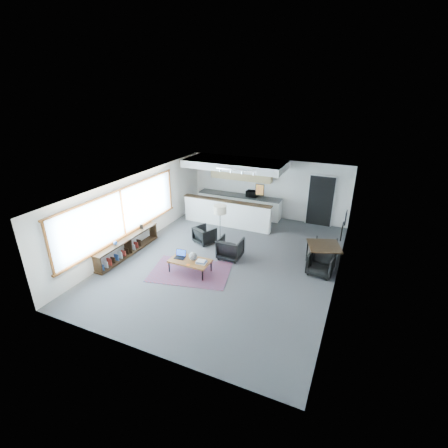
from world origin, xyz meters
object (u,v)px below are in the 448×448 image
at_px(ceramic_pot, 193,256).
at_px(microwave, 252,193).
at_px(book_stack, 201,262).
at_px(dining_table, 324,247).
at_px(dining_chair_near, 321,264).
at_px(dining_chair_far, 326,250).
at_px(armchair_right, 230,247).
at_px(coffee_table, 190,261).
at_px(armchair_left, 205,234).
at_px(laptop, 180,255).
at_px(floor_lamp, 220,211).

distance_m(ceramic_pot, microwave, 5.27).
distance_m(book_stack, dining_table, 3.89).
relative_size(dining_chair_near, dining_chair_far, 1.03).
xyz_separation_m(book_stack, dining_chair_far, (3.35, 2.67, -0.15)).
relative_size(armchair_right, dining_chair_near, 1.22).
xyz_separation_m(book_stack, dining_chair_near, (3.35, 1.58, -0.14)).
bearing_deg(dining_chair_near, microwave, 140.68).
bearing_deg(coffee_table, book_stack, -1.57).
bearing_deg(dining_chair_near, book_stack, -148.07).
bearing_deg(armchair_right, dining_chair_near, -178.51).
relative_size(coffee_table, armchair_right, 1.62).
relative_size(armchair_left, dining_table, 0.57).
height_order(laptop, dining_chair_far, laptop).
distance_m(laptop, dining_chair_far, 4.88).
bearing_deg(laptop, dining_chair_far, 25.52).
distance_m(coffee_table, dining_chair_near, 4.07).
bearing_deg(dining_chair_near, floor_lamp, 179.14).
relative_size(laptop, dining_chair_far, 0.57).
xyz_separation_m(laptop, book_stack, (0.78, -0.07, -0.02)).
relative_size(laptop, ceramic_pot, 1.34).
bearing_deg(armchair_left, microwave, -78.00).
height_order(ceramic_pot, dining_chair_far, ceramic_pot).
bearing_deg(floor_lamp, microwave, 89.03).
distance_m(armchair_left, dining_chair_near, 4.33).
bearing_deg(dining_chair_near, dining_chair_far, 96.71).
relative_size(floor_lamp, dining_table, 1.29).
relative_size(floor_lamp, dining_chair_far, 2.51).
bearing_deg(armchair_left, coffee_table, 128.83).
relative_size(floor_lamp, dining_chair_near, 2.43).
relative_size(book_stack, armchair_right, 0.42).
bearing_deg(dining_table, armchair_right, -169.15).
bearing_deg(armchair_left, book_stack, 138.73).
bearing_deg(coffee_table, laptop, 171.10).
distance_m(coffee_table, floor_lamp, 2.28).
distance_m(floor_lamp, dining_chair_near, 3.84).
height_order(ceramic_pot, microwave, microwave).
height_order(armchair_left, dining_table, dining_table).
relative_size(ceramic_pot, microwave, 0.54).
xyz_separation_m(armchair_left, armchair_right, (1.33, -0.67, 0.05)).
relative_size(armchair_left, dining_chair_far, 1.11).
height_order(laptop, dining_table, dining_table).
height_order(coffee_table, book_stack, book_stack).
distance_m(laptop, armchair_right, 1.76).
bearing_deg(dining_chair_far, dining_table, 84.38).
relative_size(floor_lamp, microwave, 3.19).
relative_size(book_stack, dining_chair_near, 0.51).
xyz_separation_m(floor_lamp, dining_table, (3.66, -0.10, -0.63)).
distance_m(dining_chair_near, dining_chair_far, 1.09).
bearing_deg(coffee_table, dining_table, 27.55).
distance_m(ceramic_pot, armchair_left, 2.10).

